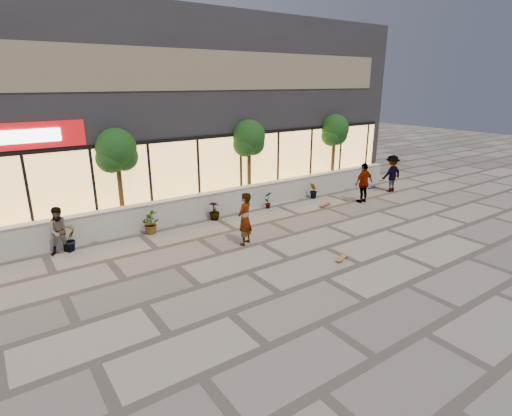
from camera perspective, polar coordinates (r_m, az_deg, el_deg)
ground at (r=12.14m, az=9.72°, el=-9.84°), size 80.00×80.00×0.00m
planter_wall at (r=17.22m, az=-6.59°, el=0.54°), size 22.00×0.42×1.04m
retail_building at (r=21.52m, az=-14.14°, el=13.63°), size 24.00×9.17×8.50m
shrub_b at (r=15.06m, az=-24.99°, el=-4.08°), size 0.57×0.57×0.81m
shrub_c at (r=15.68m, az=-14.96°, el=-2.15°), size 0.68×0.77×0.81m
shrub_d at (r=16.75m, az=-5.98°, el=-0.36°), size 0.64×0.64×0.81m
shrub_e at (r=18.19m, az=1.75°, el=1.19°), size 0.46×0.35×0.81m
shrub_f at (r=19.93m, az=8.24°, el=2.47°), size 0.55×0.57×0.81m
tree_midwest at (r=16.04m, az=-19.28°, el=7.45°), size 1.60×1.50×3.92m
tree_mideast at (r=18.54m, az=-1.01°, el=9.67°), size 1.60×1.50×3.92m
tree_east at (r=22.05m, az=11.16°, el=10.61°), size 1.60×1.50×3.92m
skater_center at (r=13.99m, az=-1.61°, el=-1.58°), size 0.82×0.73×1.90m
skater_left at (r=14.74m, az=-26.15°, el=-2.94°), size 0.85×0.69×1.65m
skater_right_near at (r=19.65m, az=15.15°, el=3.48°), size 1.12×0.47×1.92m
skater_right_far at (r=22.08m, az=18.79°, el=4.68°), size 1.29×0.81×1.92m
skateboard_center at (r=13.39m, az=12.18°, el=-6.95°), size 0.70×0.40×0.08m
skateboard_right_near at (r=18.87m, az=9.81°, el=0.50°), size 0.81×0.40×0.09m
skateboard_right_far at (r=22.74m, az=16.16°, el=2.98°), size 0.78×0.41×0.09m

